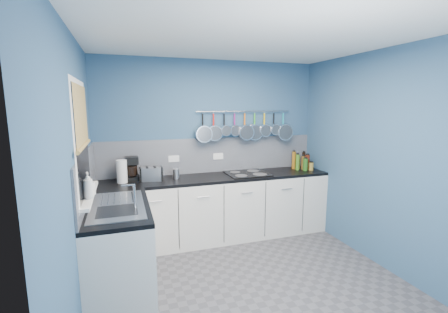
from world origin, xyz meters
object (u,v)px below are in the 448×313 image
canister (176,174)px  hob (247,174)px  coffee_maker (132,169)px  toaster (151,174)px  soap_bottle_b (89,186)px  paper_towel (122,171)px  soap_bottle_a (88,185)px

canister → hob: 1.01m
coffee_maker → canister: bearing=-7.9°
toaster → hob: bearing=10.0°
soap_bottle_b → toaster: soap_bottle_b is taller
paper_towel → coffee_maker: size_ratio=0.95×
coffee_maker → hob: coffee_maker is taller
soap_bottle_a → paper_towel: 1.16m
soap_bottle_b → hob: soap_bottle_b is taller
soap_bottle_a → canister: 1.52m
coffee_maker → hob: bearing=-6.7°
soap_bottle_b → paper_towel: (0.28, 1.01, -0.09)m
coffee_maker → soap_bottle_a: bearing=-111.0°
soap_bottle_b → coffee_maker: soap_bottle_b is taller
coffee_maker → canister: 0.57m
coffee_maker → soap_bottle_b: bearing=-112.6°
toaster → canister: size_ratio=2.16×
soap_bottle_b → toaster: 1.21m
paper_towel → soap_bottle_a: bearing=-104.2°
soap_bottle_a → canister: bearing=49.8°
toaster → canister: 0.33m
paper_towel → hob: (1.70, -0.04, -0.14)m
soap_bottle_b → paper_towel: size_ratio=0.59×
soap_bottle_a → hob: 2.27m
paper_towel → hob: bearing=-1.2°
toaster → canister: (0.33, 0.03, -0.02)m
soap_bottle_a → canister: (0.97, 1.15, -0.21)m
paper_towel → soap_bottle_b: bearing=-105.6°
paper_towel → hob: size_ratio=0.50×
paper_towel → coffee_maker: 0.15m
soap_bottle_a → hob: soap_bottle_a is taller
soap_bottle_a → paper_towel: size_ratio=0.82×
soap_bottle_a → toaster: size_ratio=0.89×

